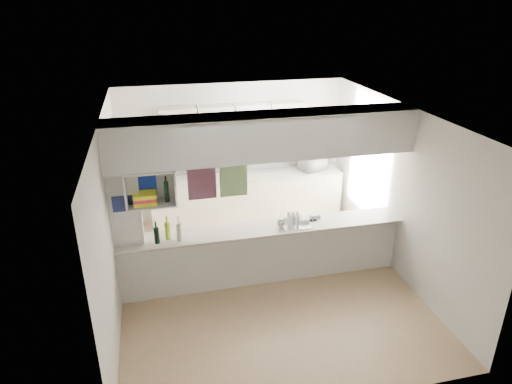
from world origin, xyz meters
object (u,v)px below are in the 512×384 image
object	(u,v)px
bowl	(314,155)
microwave	(313,163)
wine_bottles	(168,232)
dish_rack	(296,220)

from	to	relation	value
bowl	microwave	bearing A→B (deg)	-145.90
bowl	wine_bottles	xyz separation A→B (m)	(-2.90, -2.20, -0.17)
microwave	bowl	size ratio (longest dim) A/B	2.08
microwave	wine_bottles	distance (m)	3.60
microwave	dish_rack	size ratio (longest dim) A/B	1.10
bowl	wine_bottles	distance (m)	3.64
microwave	dish_rack	world-z (taller)	microwave
bowl	dish_rack	bearing A→B (deg)	-116.03
microwave	bowl	distance (m)	0.17
wine_bottles	bowl	bearing A→B (deg)	37.15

